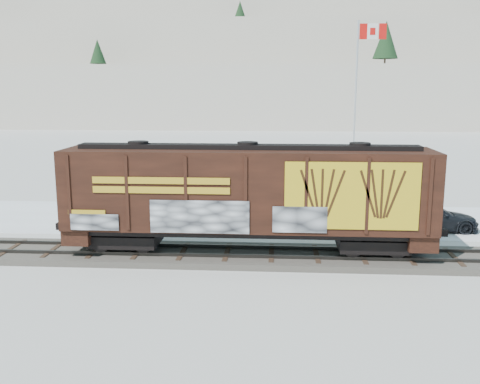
# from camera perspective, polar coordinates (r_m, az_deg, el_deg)

# --- Properties ---
(ground) EXTENTS (500.00, 500.00, 0.00)m
(ground) POSITION_cam_1_polar(r_m,az_deg,el_deg) (24.21, 3.36, -7.18)
(ground) COLOR white
(ground) RESTS_ON ground
(rail_track) EXTENTS (50.00, 3.40, 0.43)m
(rail_track) POSITION_cam_1_polar(r_m,az_deg,el_deg) (24.17, 3.36, -6.85)
(rail_track) COLOR #59544C
(rail_track) RESTS_ON ground
(parking_strip) EXTENTS (40.00, 8.00, 0.03)m
(parking_strip) POSITION_cam_1_polar(r_m,az_deg,el_deg) (31.42, 3.49, -2.91)
(parking_strip) COLOR white
(parking_strip) RESTS_ON ground
(hillside) EXTENTS (360.00, 110.00, 93.00)m
(hillside) POSITION_cam_1_polar(r_m,az_deg,el_deg) (162.96, 3.87, 13.29)
(hillside) COLOR white
(hillside) RESTS_ON ground
(hopper_railcar) EXTENTS (16.00, 3.06, 4.73)m
(hopper_railcar) POSITION_cam_1_polar(r_m,az_deg,el_deg) (23.47, 0.81, -0.07)
(hopper_railcar) COLOR black
(hopper_railcar) RESTS_ON rail_track
(flagpole) EXTENTS (2.30, 0.90, 11.94)m
(flagpole) POSITION_cam_1_polar(r_m,az_deg,el_deg) (37.37, 12.22, 5.95)
(flagpole) COLOR silver
(flagpole) RESTS_ON ground
(car_silver) EXTENTS (4.59, 3.12, 1.45)m
(car_silver) POSITION_cam_1_polar(r_m,az_deg,el_deg) (29.88, -6.34, -2.22)
(car_silver) COLOR #A7AAAE
(car_silver) RESTS_ON parking_strip
(car_white) EXTENTS (4.71, 2.57, 1.47)m
(car_white) POSITION_cam_1_polar(r_m,az_deg,el_deg) (30.98, -0.48, -1.66)
(car_white) COLOR silver
(car_white) RESTS_ON parking_strip
(car_dark) EXTENTS (4.96, 2.07, 1.43)m
(car_dark) POSITION_cam_1_polar(r_m,az_deg,el_deg) (30.55, 19.65, -2.53)
(car_dark) COLOR black
(car_dark) RESTS_ON parking_strip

